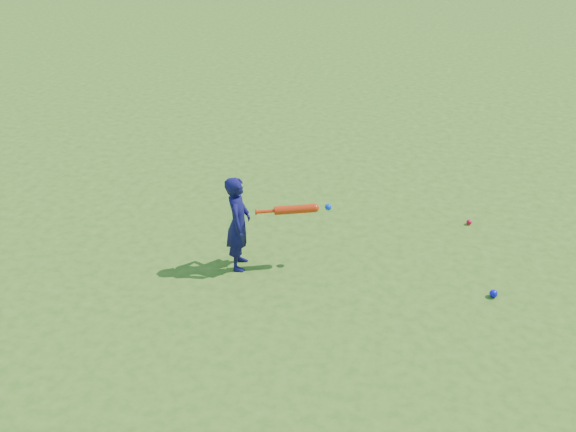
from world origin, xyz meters
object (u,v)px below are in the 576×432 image
(ground_ball_red, at_px, (469,222))
(ground_ball_blue, at_px, (493,294))
(bat_swing, at_px, (298,209))
(child, at_px, (238,223))

(ground_ball_red, xyz_separation_m, ground_ball_blue, (0.23, -1.38, 0.01))
(ground_ball_red, bearing_deg, ground_ball_blue, -80.40)
(bat_swing, bearing_deg, ground_ball_blue, -25.66)
(ground_ball_blue, bearing_deg, child, -178.27)
(child, distance_m, ground_ball_blue, 2.56)
(child, bearing_deg, ground_ball_blue, -98.35)
(ground_ball_blue, bearing_deg, ground_ball_red, 99.60)
(child, xyz_separation_m, ground_ball_blue, (2.52, 0.08, -0.46))
(ground_ball_red, relative_size, bat_swing, 0.08)
(ground_ball_blue, relative_size, bat_swing, 0.11)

